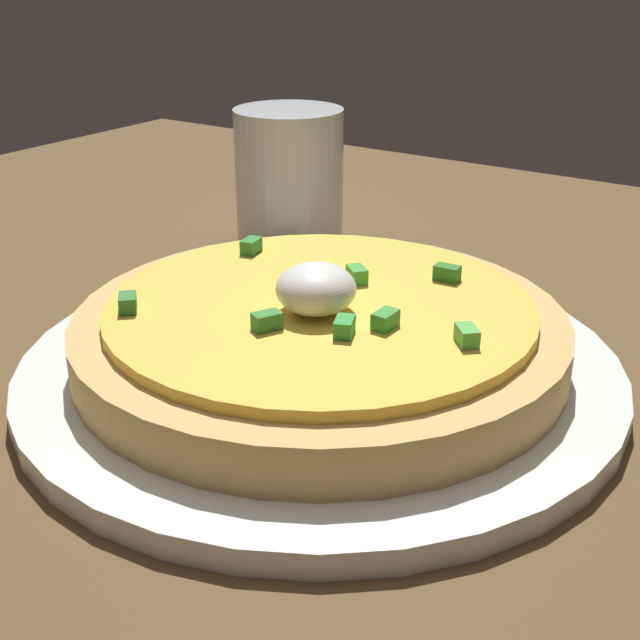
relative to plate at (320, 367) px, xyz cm
name	(u,v)px	position (x,y,z in cm)	size (l,w,h in cm)	color
dining_table	(125,358)	(-1.61, 12.45, -2.33)	(95.73, 85.05, 3.47)	brown
plate	(320,367)	(0.00, 0.00, 0.00)	(29.70, 29.70, 1.19)	white
pizza	(320,330)	(-0.02, -0.01, 2.07)	(24.09, 24.09, 5.31)	tan
cup_near	(289,179)	(16.87, 13.98, 3.94)	(7.79, 7.79, 9.53)	silver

